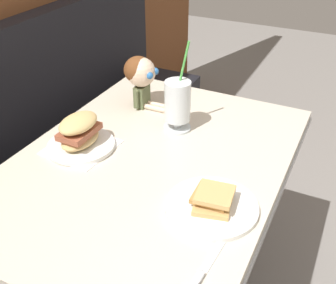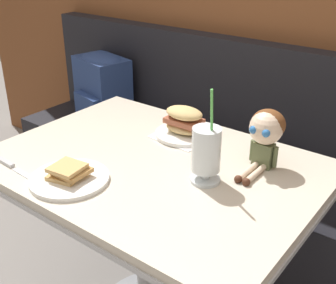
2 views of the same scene
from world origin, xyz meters
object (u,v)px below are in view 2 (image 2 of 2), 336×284
toast_plate (69,177)px  sandwich_plate (184,125)px  seated_doll (266,131)px  backpack (102,88)px  milkshake_glass (206,153)px  butter_knife (11,166)px

toast_plate → sandwich_plate: sandwich_plate is taller
seated_doll → backpack: 1.25m
milkshake_glass → butter_knife: milkshake_glass is taller
toast_plate → milkshake_glass: (0.34, 0.26, 0.08)m
toast_plate → butter_knife: (-0.22, -0.06, -0.01)m
seated_doll → sandwich_plate: bearing=174.3°
toast_plate → milkshake_glass: size_ratio=0.79×
toast_plate → sandwich_plate: 0.50m
sandwich_plate → seated_doll: (0.35, -0.03, 0.08)m
milkshake_glass → backpack: milkshake_glass is taller
toast_plate → backpack: (-0.73, 0.86, -0.10)m
toast_plate → butter_knife: 0.23m
butter_knife → seated_doll: seated_doll is taller
sandwich_plate → backpack: 0.91m
seated_doll → backpack: size_ratio=0.54×
sandwich_plate → backpack: size_ratio=0.54×
butter_knife → milkshake_glass: bearing=29.5°
butter_knife → backpack: 1.05m
toast_plate → backpack: bearing=130.4°
toast_plate → milkshake_glass: 0.43m
sandwich_plate → seated_doll: size_ratio=1.01×
backpack → milkshake_glass: bearing=-29.3°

